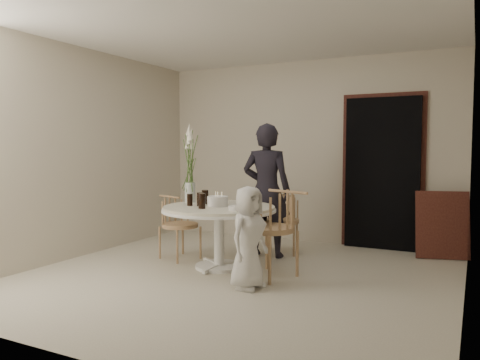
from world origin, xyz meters
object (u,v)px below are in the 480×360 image
at_px(table, 219,216).
at_px(birthday_cake, 218,201).
at_px(chair_far, 283,214).
at_px(chair_left, 175,218).
at_px(chair_right, 278,221).
at_px(girl, 267,190).
at_px(boy, 249,238).
at_px(flower_vase, 190,165).

relative_size(table, birthday_cake, 5.50).
height_order(chair_far, chair_left, chair_left).
xyz_separation_m(chair_far, birthday_cake, (-0.35, -1.18, 0.28)).
xyz_separation_m(chair_right, chair_left, (-1.56, 0.32, -0.12)).
relative_size(girl, boy, 1.67).
bearing_deg(chair_right, boy, 1.88).
height_order(chair_far, birthday_cake, birthday_cake).
bearing_deg(girl, boy, 97.87).
bearing_deg(table, boy, -40.69).
height_order(chair_left, flower_vase, flower_vase).
xyz_separation_m(chair_far, chair_right, (0.46, -1.30, 0.12)).
bearing_deg(chair_left, table, -86.08).
xyz_separation_m(chair_right, flower_vase, (-1.31, 0.30, 0.56)).
distance_m(chair_far, girl, 0.52).
bearing_deg(table, chair_left, 165.42).
relative_size(boy, birthday_cake, 4.26).
distance_m(table, girl, 0.87).
relative_size(chair_far, boy, 0.77).
height_order(chair_far, flower_vase, flower_vase).
bearing_deg(boy, girl, 25.69).
relative_size(chair_far, birthday_cake, 3.28).
bearing_deg(chair_right, flower_vase, -84.31).
distance_m(birthday_cake, flower_vase, 0.67).
distance_m(girl, birthday_cake, 0.85).
bearing_deg(flower_vase, boy, -32.41).
distance_m(chair_far, chair_right, 1.38).
bearing_deg(flower_vase, chair_right, -13.11).
relative_size(table, girl, 0.77).
xyz_separation_m(girl, birthday_cake, (-0.27, -0.80, -0.07)).
xyz_separation_m(girl, flower_vase, (-0.77, -0.61, 0.34)).
relative_size(chair_far, chair_right, 0.81).
distance_m(boy, flower_vase, 1.55).
distance_m(chair_far, chair_left, 1.47).
bearing_deg(birthday_cake, chair_far, 73.54).
height_order(chair_right, girl, girl).
bearing_deg(flower_vase, chair_left, 175.90).
bearing_deg(chair_far, flower_vase, -144.51).
distance_m(chair_left, boy, 1.61).
height_order(chair_right, boy, boy).
bearing_deg(birthday_cake, chair_right, -8.31).
xyz_separation_m(table, birthday_cake, (-0.02, -0.00, 0.17)).
xyz_separation_m(chair_far, girl, (-0.08, -0.39, 0.35)).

